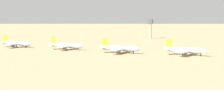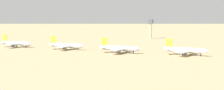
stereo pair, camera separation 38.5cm
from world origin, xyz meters
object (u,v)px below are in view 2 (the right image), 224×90
at_px(parked_jet_yellow_3, 119,48).
at_px(control_tower, 151,27).
at_px(parked_jet_yellow_1, 16,43).
at_px(parked_jet_yellow_2, 66,45).
at_px(parked_jet_yellow_4, 185,50).

bearing_deg(parked_jet_yellow_3, control_tower, 100.62).
distance_m(parked_jet_yellow_3, control_tower, 170.66).
height_order(parked_jet_yellow_3, control_tower, control_tower).
bearing_deg(parked_jet_yellow_1, parked_jet_yellow_2, -0.40).
distance_m(parked_jet_yellow_1, parked_jet_yellow_3, 106.03).
height_order(parked_jet_yellow_1, control_tower, control_tower).
bearing_deg(control_tower, parked_jet_yellow_4, -61.53).
xyz_separation_m(parked_jet_yellow_1, parked_jet_yellow_4, (156.91, -1.14, 0.27)).
bearing_deg(parked_jet_yellow_4, parked_jet_yellow_3, -167.93).
distance_m(parked_jet_yellow_2, parked_jet_yellow_4, 103.72).
distance_m(parked_jet_yellow_3, parked_jet_yellow_4, 51.48).
bearing_deg(parked_jet_yellow_1, parked_jet_yellow_3, -3.58).
height_order(parked_jet_yellow_2, parked_jet_yellow_4, parked_jet_yellow_4).
relative_size(parked_jet_yellow_2, parked_jet_yellow_4, 0.94).
bearing_deg(parked_jet_yellow_2, parked_jet_yellow_3, -10.68).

